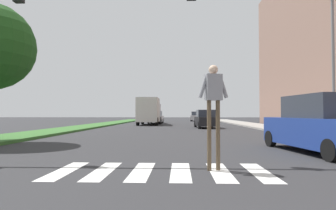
{
  "coord_description": "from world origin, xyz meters",
  "views": [
    {
      "loc": [
        0.43,
        1.44,
        1.34
      ],
      "look_at": [
        -0.08,
        14.07,
        1.71
      ],
      "focal_mm": 30.52,
      "sensor_mm": 36.0,
      "label": 1
    }
  ],
  "objects_px": {
    "pedestrian_performer": "(213,100)",
    "sedan_midblock": "(206,119)",
    "sedan_distant": "(156,118)",
    "sedan_far_horizon": "(196,117)",
    "traffic_light_gantry": "(19,13)",
    "truck_box_delivery": "(149,111)",
    "suv_crossing": "(320,125)",
    "street_lamp_right": "(331,47)"
  },
  "relations": [
    {
      "from": "sedan_distant",
      "to": "truck_box_delivery",
      "type": "relative_size",
      "value": 0.71
    },
    {
      "from": "pedestrian_performer",
      "to": "sedan_far_horizon",
      "type": "bearing_deg",
      "value": 87.19
    },
    {
      "from": "sedan_distant",
      "to": "truck_box_delivery",
      "type": "xyz_separation_m",
      "value": [
        -0.35,
        -5.47,
        0.86
      ]
    },
    {
      "from": "suv_crossing",
      "to": "sedan_far_horizon",
      "type": "relative_size",
      "value": 1.15
    },
    {
      "from": "street_lamp_right",
      "to": "sedan_midblock",
      "type": "bearing_deg",
      "value": 111.91
    },
    {
      "from": "street_lamp_right",
      "to": "sedan_far_horizon",
      "type": "bearing_deg",
      "value": 97.18
    },
    {
      "from": "traffic_light_gantry",
      "to": "sedan_distant",
      "type": "bearing_deg",
      "value": 86.9
    },
    {
      "from": "suv_crossing",
      "to": "sedan_distant",
      "type": "bearing_deg",
      "value": 105.57
    },
    {
      "from": "sedan_distant",
      "to": "traffic_light_gantry",
      "type": "bearing_deg",
      "value": -93.1
    },
    {
      "from": "traffic_light_gantry",
      "to": "sedan_midblock",
      "type": "bearing_deg",
      "value": 68.18
    },
    {
      "from": "sedan_midblock",
      "to": "truck_box_delivery",
      "type": "distance_m",
      "value": 9.05
    },
    {
      "from": "street_lamp_right",
      "to": "truck_box_delivery",
      "type": "xyz_separation_m",
      "value": [
        -10.98,
        19.1,
        -2.96
      ]
    },
    {
      "from": "pedestrian_performer",
      "to": "sedan_far_horizon",
      "type": "distance_m",
      "value": 43.26
    },
    {
      "from": "pedestrian_performer",
      "to": "sedan_distant",
      "type": "bearing_deg",
      "value": 97.15
    },
    {
      "from": "pedestrian_performer",
      "to": "suv_crossing",
      "type": "bearing_deg",
      "value": 38.64
    },
    {
      "from": "suv_crossing",
      "to": "truck_box_delivery",
      "type": "relative_size",
      "value": 0.78
    },
    {
      "from": "pedestrian_performer",
      "to": "sedan_midblock",
      "type": "distance_m",
      "value": 19.87
    },
    {
      "from": "street_lamp_right",
      "to": "sedan_far_horizon",
      "type": "xyz_separation_m",
      "value": [
        -4.51,
        35.79,
        -3.82
      ]
    },
    {
      "from": "street_lamp_right",
      "to": "sedan_distant",
      "type": "xyz_separation_m",
      "value": [
        -10.63,
        24.57,
        -3.82
      ]
    },
    {
      "from": "sedan_midblock",
      "to": "truck_box_delivery",
      "type": "relative_size",
      "value": 0.67
    },
    {
      "from": "suv_crossing",
      "to": "truck_box_delivery",
      "type": "bearing_deg",
      "value": 109.75
    },
    {
      "from": "street_lamp_right",
      "to": "pedestrian_performer",
      "type": "relative_size",
      "value": 3.01
    },
    {
      "from": "suv_crossing",
      "to": "traffic_light_gantry",
      "type": "bearing_deg",
      "value": -170.32
    },
    {
      "from": "pedestrian_performer",
      "to": "sedan_distant",
      "type": "xyz_separation_m",
      "value": [
        -4.01,
        31.97,
        -0.89
      ]
    },
    {
      "from": "street_lamp_right",
      "to": "sedan_far_horizon",
      "type": "distance_m",
      "value": 36.28
    },
    {
      "from": "pedestrian_performer",
      "to": "sedan_far_horizon",
      "type": "xyz_separation_m",
      "value": [
        2.12,
        43.2,
        -0.89
      ]
    },
    {
      "from": "truck_box_delivery",
      "to": "pedestrian_performer",
      "type": "bearing_deg",
      "value": -80.67
    },
    {
      "from": "traffic_light_gantry",
      "to": "sedan_midblock",
      "type": "relative_size",
      "value": 2.29
    },
    {
      "from": "sedan_distant",
      "to": "sedan_midblock",
      "type": "bearing_deg",
      "value": -65.12
    },
    {
      "from": "suv_crossing",
      "to": "sedan_far_horizon",
      "type": "height_order",
      "value": "suv_crossing"
    },
    {
      "from": "traffic_light_gantry",
      "to": "sedan_distant",
      "type": "relative_size",
      "value": 2.16
    },
    {
      "from": "traffic_light_gantry",
      "to": "sedan_far_horizon",
      "type": "height_order",
      "value": "traffic_light_gantry"
    },
    {
      "from": "sedan_far_horizon",
      "to": "sedan_midblock",
      "type": "bearing_deg",
      "value": -91.16
    },
    {
      "from": "sedan_far_horizon",
      "to": "truck_box_delivery",
      "type": "xyz_separation_m",
      "value": [
        -6.47,
        -16.69,
        0.86
      ]
    },
    {
      "from": "pedestrian_performer",
      "to": "traffic_light_gantry",
      "type": "bearing_deg",
      "value": 164.6
    },
    {
      "from": "pedestrian_performer",
      "to": "truck_box_delivery",
      "type": "distance_m",
      "value": 26.86
    },
    {
      "from": "sedan_far_horizon",
      "to": "suv_crossing",
      "type": "bearing_deg",
      "value": -87.29
    },
    {
      "from": "street_lamp_right",
      "to": "suv_crossing",
      "type": "bearing_deg",
      "value": -121.9
    },
    {
      "from": "sedan_far_horizon",
      "to": "street_lamp_right",
      "type": "bearing_deg",
      "value": -82.82
    },
    {
      "from": "traffic_light_gantry",
      "to": "pedestrian_performer",
      "type": "bearing_deg",
      "value": -15.4
    },
    {
      "from": "suv_crossing",
      "to": "truck_box_delivery",
      "type": "distance_m",
      "value": 24.76
    },
    {
      "from": "sedan_distant",
      "to": "sedan_far_horizon",
      "type": "bearing_deg",
      "value": 61.37
    }
  ]
}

